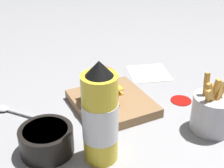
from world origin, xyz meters
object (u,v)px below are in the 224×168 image
at_px(serving_board, 112,103).
at_px(fries_basket, 213,112).
at_px(spoon, 6,110).
at_px(ketchup_bottle, 100,117).
at_px(burger, 101,85).
at_px(side_bowl, 47,140).

relative_size(serving_board, fries_basket, 1.41).
xyz_separation_m(serving_board, spoon, (0.12, 0.28, -0.01)).
relative_size(fries_basket, spoon, 1.23).
relative_size(serving_board, ketchup_bottle, 0.91).
bearing_deg(ketchup_bottle, spoon, 29.04).
bearing_deg(ketchup_bottle, serving_board, -33.54).
bearing_deg(serving_board, fries_basket, -138.76).
distance_m(ketchup_bottle, fries_basket, 0.31).
relative_size(burger, spoon, 0.81).
relative_size(ketchup_bottle, side_bowl, 1.93).
bearing_deg(serving_board, burger, 80.95).
height_order(burger, spoon, burger).
relative_size(burger, fries_basket, 0.65).
distance_m(serving_board, side_bowl, 0.25).
distance_m(burger, spoon, 0.28).
relative_size(serving_board, side_bowl, 1.75).
height_order(serving_board, burger, burger).
xyz_separation_m(burger, spoon, (0.11, 0.25, -0.07)).
bearing_deg(spoon, ketchup_bottle, 169.57).
bearing_deg(fries_basket, serving_board, 41.24).
height_order(serving_board, spoon, serving_board).
bearing_deg(side_bowl, burger, -60.68).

